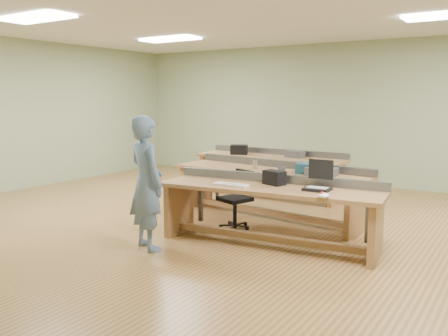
{
  "coord_description": "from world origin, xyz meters",
  "views": [
    {
      "loc": [
        3.59,
        -5.93,
        1.84
      ],
      "look_at": [
        0.13,
        -0.6,
        0.89
      ],
      "focal_mm": 38.0,
      "sensor_mm": 36.0,
      "label": 1
    }
  ],
  "objects": [
    {
      "name": "workbench_back",
      "position": [
        -0.5,
        1.96,
        0.56
      ],
      "size": [
        2.87,
        0.79,
        0.86
      ],
      "rotation": [
        0.0,
        0.0,
        -0.01
      ],
      "color": "#9E7542",
      "rests_on": "floor"
    },
    {
      "name": "workbench_mid",
      "position": [
        0.28,
        0.43,
        0.56
      ],
      "size": [
        3.16,
        1.12,
        0.86
      ],
      "rotation": [
        0.0,
        0.0,
        -0.1
      ],
      "color": "#9E7542",
      "rests_on": "floor"
    },
    {
      "name": "trackball_mouse",
      "position": [
        1.74,
        -1.08,
        0.78
      ],
      "size": [
        0.16,
        0.17,
        0.06
      ],
      "primitive_type": "ellipsoid",
      "rotation": [
        0.0,
        0.0,
        -0.34
      ],
      "color": "white",
      "rests_on": "workbench_front"
    },
    {
      "name": "floor",
      "position": [
        0.0,
        0.0,
        0.0
      ],
      "size": [
        10.0,
        10.0,
        0.0
      ],
      "primitive_type": "plane",
      "color": "#A4693E",
      "rests_on": "ground"
    },
    {
      "name": "person",
      "position": [
        -0.27,
        -1.71,
        0.82
      ],
      "size": [
        0.7,
        0.59,
        1.64
      ],
      "primitive_type": "imported",
      "rotation": [
        0.0,
        0.0,
        2.76
      ],
      "color": "#6680A6",
      "rests_on": "floor"
    },
    {
      "name": "camera_bag",
      "position": [
        0.92,
        -0.65,
        0.84
      ],
      "size": [
        0.3,
        0.24,
        0.18
      ],
      "primitive_type": "cube",
      "rotation": [
        0.0,
        0.0,
        -0.29
      ],
      "color": "black",
      "rests_on": "workbench_front"
    },
    {
      "name": "wall_left",
      "position": [
        -5.0,
        0.0,
        1.5
      ],
      "size": [
        0.04,
        8.0,
        3.0
      ],
      "primitive_type": "cube",
      "color": "gray",
      "rests_on": "floor"
    },
    {
      "name": "laptop_screen",
      "position": [
        1.51,
        -0.59,
        0.99
      ],
      "size": [
        0.3,
        0.03,
        0.24
      ],
      "primitive_type": "cube",
      "rotation": [
        0.0,
        0.0,
        0.06
      ],
      "color": "black",
      "rests_on": "laptop_base"
    },
    {
      "name": "laptop_base",
      "position": [
        1.52,
        -0.71,
        0.77
      ],
      "size": [
        0.32,
        0.26,
        0.03
      ],
      "primitive_type": "cube",
      "rotation": [
        0.0,
        0.0,
        0.06
      ],
      "color": "black",
      "rests_on": "workbench_front"
    },
    {
      "name": "drinks_can",
      "position": [
        0.08,
        0.35,
        0.82
      ],
      "size": [
        0.08,
        0.08,
        0.13
      ],
      "primitive_type": "cylinder",
      "rotation": [
        0.0,
        0.0,
        -0.1
      ],
      "color": "silver",
      "rests_on": "workbench_mid"
    },
    {
      "name": "ceiling",
      "position": [
        0.0,
        0.0,
        3.0
      ],
      "size": [
        10.0,
        10.0,
        0.0
      ],
      "primitive_type": "plane",
      "color": "silver",
      "rests_on": "wall_back"
    },
    {
      "name": "parts_bin_grey",
      "position": [
        1.16,
        0.34,
        0.81
      ],
      "size": [
        0.43,
        0.28,
        0.11
      ],
      "primitive_type": "cube",
      "rotation": [
        0.0,
        0.0,
        0.03
      ],
      "color": "#3B3B3D",
      "rests_on": "workbench_mid"
    },
    {
      "name": "keyboard",
      "position": [
        0.49,
        -1.0,
        0.76
      ],
      "size": [
        0.46,
        0.18,
        0.03
      ],
      "primitive_type": "cube",
      "rotation": [
        0.0,
        0.0,
        0.07
      ],
      "color": "beige",
      "rests_on": "workbench_front"
    },
    {
      "name": "mug",
      "position": [
        0.52,
        0.37,
        0.8
      ],
      "size": [
        0.13,
        0.13,
        0.09
      ],
      "primitive_type": "imported",
      "rotation": [
        0.0,
        0.0,
        0.07
      ],
      "color": "#3B3B3D",
      "rests_on": "workbench_mid"
    },
    {
      "name": "storage_box_back",
      "position": [
        -1.14,
        1.9,
        0.84
      ],
      "size": [
        0.38,
        0.34,
        0.18
      ],
      "primitive_type": "cube",
      "rotation": [
        0.0,
        0.0,
        0.42
      ],
      "color": "black",
      "rests_on": "workbench_back"
    },
    {
      "name": "wall_back",
      "position": [
        0.0,
        4.0,
        1.5
      ],
      "size": [
        10.0,
        0.04,
        3.0
      ],
      "primitive_type": "cube",
      "color": "gray",
      "rests_on": "floor"
    },
    {
      "name": "task_chair",
      "position": [
        0.17,
        -0.32,
        0.3
      ],
      "size": [
        0.57,
        0.57,
        0.82
      ],
      "rotation": [
        0.0,
        0.0,
        -0.34
      ],
      "color": "black",
      "rests_on": "floor"
    },
    {
      "name": "workbench_front",
      "position": [
        0.92,
        -0.77,
        0.55
      ],
      "size": [
        2.86,
        1.07,
        0.86
      ],
      "rotation": [
        0.0,
        0.0,
        0.12
      ],
      "color": "#9E7542",
      "rests_on": "floor"
    },
    {
      "name": "fluor_panels",
      "position": [
        0.0,
        0.0,
        2.97
      ],
      "size": [
        6.2,
        3.5,
        0.03
      ],
      "color": "white",
      "rests_on": "ceiling"
    },
    {
      "name": "tray_back",
      "position": [
        -0.02,
        2.02,
        0.81
      ],
      "size": [
        0.33,
        0.25,
        0.12
      ],
      "primitive_type": "cube",
      "rotation": [
        0.0,
        0.0,
        -0.09
      ],
      "color": "#3B3B3D",
      "rests_on": "workbench_back"
    },
    {
      "name": "parts_bin_teal",
      "position": [
        0.94,
        0.47,
        0.82
      ],
      "size": [
        0.48,
        0.4,
        0.14
      ],
      "primitive_type": "cube",
      "rotation": [
        0.0,
        0.0,
        0.25
      ],
      "color": "#143641",
      "rests_on": "workbench_mid"
    }
  ]
}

